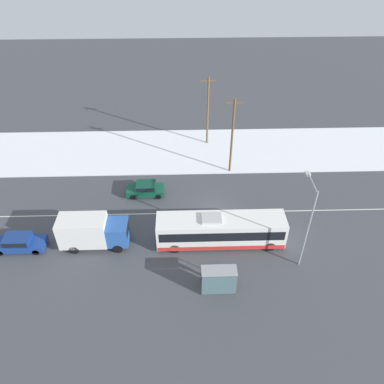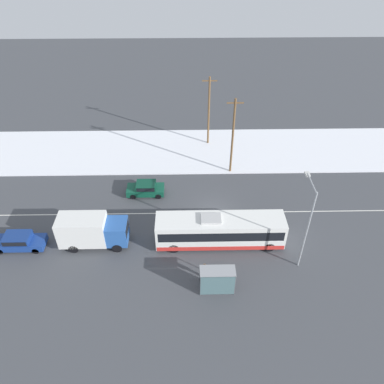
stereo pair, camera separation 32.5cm
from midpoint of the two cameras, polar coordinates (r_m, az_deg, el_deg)
name	(u,v)px [view 1 (the left image)]	position (r m, az deg, el deg)	size (l,w,h in m)	color
ground_plane	(213,212)	(38.65, 3.05, -3.13)	(120.00, 120.00, 0.00)	#424449
snow_lot	(207,150)	(48.17, 2.03, 6.41)	(80.00, 10.32, 0.12)	white
lane_marking_center	(213,212)	(38.65, 3.05, -3.13)	(60.00, 0.12, 0.00)	silver
city_bus	(221,230)	(34.57, 4.12, -5.83)	(11.72, 2.57, 3.16)	white
box_truck	(92,231)	(35.36, -15.26, -5.76)	(6.22, 2.30, 3.20)	silver
sedan_car	(146,189)	(40.71, -7.31, 0.53)	(4.01, 1.80, 1.47)	#0F4733
parked_car_near_truck	(19,242)	(37.95, -25.05, -6.94)	(4.53, 1.80, 1.50)	navy
pedestrian_at_stop	(206,269)	(32.09, 1.82, -11.65)	(0.60, 0.27, 1.67)	#23232D
bus_shelter	(219,279)	(30.66, 3.84, -13.06)	(2.85, 1.20, 2.40)	gray
streetlamp	(308,217)	(31.82, 16.99, -3.60)	(0.36, 3.01, 8.23)	#9EA3A8
utility_pole_roadside	(232,136)	(41.95, 5.92, 8.52)	(1.80, 0.24, 9.23)	brown
utility_pole_snowlot	(208,111)	(47.44, 2.22, 12.30)	(1.80, 0.24, 9.03)	brown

